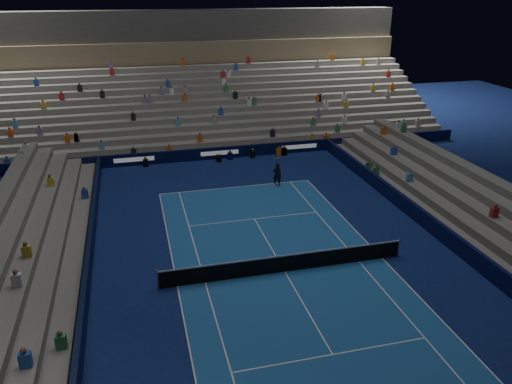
{
  "coord_description": "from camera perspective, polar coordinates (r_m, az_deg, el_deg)",
  "views": [
    {
      "loc": [
        -6.86,
        -21.0,
        13.65
      ],
      "look_at": [
        0.0,
        6.0,
        2.0
      ],
      "focal_mm": 35.08,
      "sensor_mm": 36.0,
      "label": 1
    }
  ],
  "objects": [
    {
      "name": "ground",
      "position": [
        25.97,
        3.3,
        -9.06
      ],
      "size": [
        90.0,
        90.0,
        0.0
      ],
      "primitive_type": "plane",
      "color": "#0D194F",
      "rests_on": "ground"
    },
    {
      "name": "court_surface",
      "position": [
        25.97,
        3.3,
        -9.05
      ],
      "size": [
        10.97,
        23.77,
        0.01
      ],
      "primitive_type": "cube",
      "color": "#1B5095",
      "rests_on": "ground"
    },
    {
      "name": "sponsor_barrier_far",
      "position": [
        42.2,
        -4.19,
        4.47
      ],
      "size": [
        44.0,
        0.25,
        1.0
      ],
      "primitive_type": "cube",
      "color": "black",
      "rests_on": "ground"
    },
    {
      "name": "sponsor_barrier_east",
      "position": [
        29.81,
        21.5,
        -5.21
      ],
      "size": [
        0.25,
        37.0,
        1.0
      ],
      "primitive_type": "cube",
      "color": "black",
      "rests_on": "ground"
    },
    {
      "name": "sponsor_barrier_west",
      "position": [
        24.95,
        -18.85,
        -10.51
      ],
      "size": [
        0.25,
        37.0,
        1.0
      ],
      "primitive_type": "cube",
      "color": "black",
      "rests_on": "ground"
    },
    {
      "name": "grandstand_main",
      "position": [
        50.44,
        -6.25,
        10.81
      ],
      "size": [
        44.0,
        15.2,
        11.2
      ],
      "color": "slate",
      "rests_on": "ground"
    },
    {
      "name": "grandstand_east",
      "position": [
        31.69,
        26.75,
        -3.61
      ],
      "size": [
        5.0,
        37.0,
        2.5
      ],
      "color": "#63635E",
      "rests_on": "ground"
    },
    {
      "name": "grandstand_west",
      "position": [
        25.36,
        -26.88,
        -10.21
      ],
      "size": [
        5.0,
        37.0,
        2.5
      ],
      "color": "slate",
      "rests_on": "ground"
    },
    {
      "name": "tennis_net",
      "position": [
        25.71,
        3.33,
        -8.1
      ],
      "size": [
        12.9,
        0.1,
        1.1
      ],
      "color": "#B2B2B7",
      "rests_on": "ground"
    },
    {
      "name": "tennis_player",
      "position": [
        36.18,
        2.42,
        1.99
      ],
      "size": [
        0.69,
        0.51,
        1.74
      ],
      "primitive_type": "imported",
      "rotation": [
        0.0,
        0.0,
        2.98
      ],
      "color": "black",
      "rests_on": "ground"
    },
    {
      "name": "broadcast_camera",
      "position": [
        41.58,
        -4.28,
        3.87
      ],
      "size": [
        0.42,
        0.85,
        0.53
      ],
      "color": "black",
      "rests_on": "ground"
    }
  ]
}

